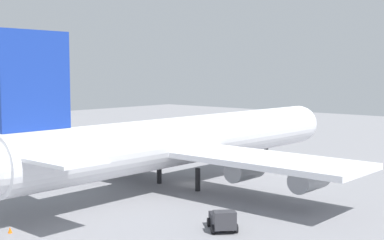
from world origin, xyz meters
The scene contains 6 objects.
ground_plane centered at (0.00, 0.00, 0.00)m, with size 260.55×260.55×0.00m, color gray.
cargo_airplane centered at (-0.17, 0.00, 6.27)m, with size 65.14×53.19×20.27m.
baggage_tug centered at (-14.67, -17.07, 1.10)m, with size 4.23×4.40×2.23m.
safety_cone_nose centered at (29.31, 1.76, 0.35)m, with size 0.49×0.49×0.69m, color orange.
safety_cone_tail centered at (-29.31, -1.84, 0.32)m, with size 0.44×0.44×0.63m, color orange.
control_tower centered at (45.89, 111.72, 18.12)m, with size 11.70×11.70×29.24m.
Camera 1 is at (-55.76, -49.24, 15.95)m, focal length 49.62 mm.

